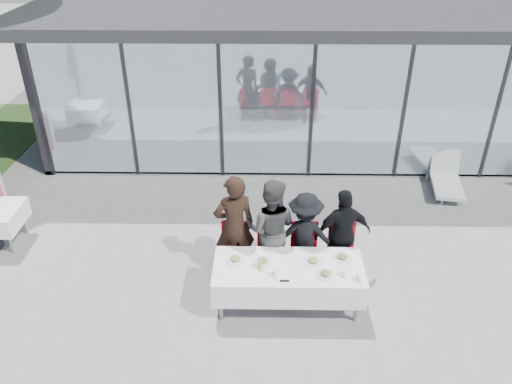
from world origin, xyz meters
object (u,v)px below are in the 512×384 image
diner_chair_b (270,247)px  plate_c (313,261)px  dining_table (288,277)px  diner_c (305,235)px  diner_b (271,229)px  juice_bottle (260,265)px  lounger (446,178)px  folded_eyeglasses (285,281)px  diner_chair_c (304,247)px  diner_chair_d (341,248)px  diner_chair_a (235,247)px  diner_a (234,226)px  plate_a (235,259)px  plate_d (342,257)px  plate_b (263,261)px  diner_d (343,234)px  plate_extra (326,274)px

diner_chair_b → plate_c: 0.94m
dining_table → diner_c: (0.29, 0.77, 0.23)m
diner_b → plate_c: size_ratio=6.12×
dining_table → juice_bottle: juice_bottle is taller
juice_bottle → lounger: (4.03, 3.76, -0.56)m
diner_b → folded_eyeglasses: (0.19, -1.12, -0.13)m
diner_chair_c → plate_c: size_ratio=3.36×
diner_chair_d → plate_c: size_ratio=3.36×
diner_chair_a → diner_chair_b: same height
diner_a → diner_chair_a: size_ratio=1.90×
diner_chair_b → plate_a: (-0.54, -0.63, 0.24)m
plate_c → folded_eyeglasses: size_ratio=2.07×
plate_a → plate_c: same height
diner_a → plate_d: size_ratio=6.37×
diner_chair_c → juice_bottle: bearing=-131.7°
diner_chair_c → folded_eyeglasses: 1.17m
plate_b → juice_bottle: 0.16m
diner_chair_c → diner_b: bearing=177.4°
diner_d → plate_d: bearing=69.9°
diner_a → plate_d: diner_a is taller
diner_chair_b → plate_c: (0.63, -0.65, 0.24)m
diner_chair_b → diner_chair_c: (0.55, 0.00, 0.00)m
diner_d → dining_table: bearing=28.5°
diner_chair_b → plate_c: size_ratio=3.36×
diner_a → diner_chair_b: (0.59, -0.03, -0.39)m
diner_b → plate_b: size_ratio=6.12×
diner_chair_a → lounger: size_ratio=0.69×
diner_a → plate_d: bearing=143.9°
diner_chair_b → diner_d: diner_d is taller
plate_a → plate_b: 0.42m
folded_eyeglasses → plate_b: bearing=126.7°
plate_b → plate_extra: bearing=-16.9°
diner_chair_b → lounger: diner_chair_b is taller
diner_c → diner_chair_d: bearing=-176.1°
diner_b → diner_chair_d: bearing=-170.9°
dining_table → lounger: size_ratio=1.60×
diner_chair_b → plate_extra: size_ratio=3.36×
diner_chair_d → plate_a: diner_chair_d is taller
diner_chair_d → lounger: size_ratio=0.69×
diner_chair_a → plate_d: size_ratio=3.36×
diner_a → folded_eyeglasses: bearing=107.9°
diner_d → folded_eyeglasses: 1.49m
dining_table → lounger: dining_table is taller
dining_table → plate_d: size_ratio=7.78×
diner_a → diner_c: bearing=163.1°
plate_c → plate_a: bearing=178.9°
plate_a → plate_d: size_ratio=1.00×
diner_chair_d → plate_extra: size_ratio=3.36×
diner_a → diner_d: 1.76m
dining_table → plate_extra: bearing=-20.6°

